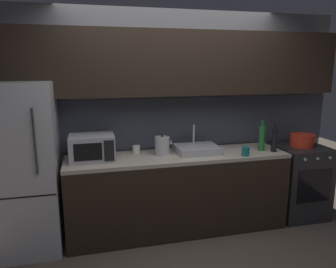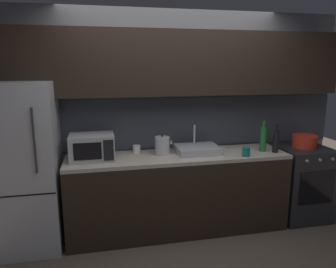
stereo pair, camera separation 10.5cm
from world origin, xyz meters
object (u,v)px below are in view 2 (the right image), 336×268
at_px(microwave, 92,147).
at_px(oven_range, 301,182).
at_px(wine_bottle_dark, 276,141).
at_px(cooking_pot, 305,141).
at_px(refrigerator, 24,167).
at_px(wine_bottle_green, 263,139).
at_px(mug_teal, 246,152).
at_px(mug_white, 137,149).
at_px(kettle, 162,146).

bearing_deg(microwave, oven_range, -0.45).
bearing_deg(wine_bottle_dark, cooking_pot, 16.16).
relative_size(refrigerator, wine_bottle_green, 4.85).
bearing_deg(wine_bottle_green, mug_teal, -150.79).
xyz_separation_m(refrigerator, oven_range, (3.19, -0.00, -0.41)).
height_order(mug_teal, mug_white, mug_teal).
relative_size(mug_teal, cooking_pot, 0.35).
bearing_deg(mug_teal, refrigerator, 174.64).
relative_size(wine_bottle_green, cooking_pot, 1.22).
height_order(refrigerator, mug_teal, refrigerator).
relative_size(refrigerator, oven_range, 1.92).
distance_m(microwave, wine_bottle_green, 1.93).
bearing_deg(mug_teal, mug_white, 160.67).
bearing_deg(kettle, wine_bottle_green, -5.37).
distance_m(microwave, mug_teal, 1.66).
relative_size(microwave, mug_teal, 4.50).
height_order(oven_range, cooking_pot, cooking_pot).
distance_m(microwave, wine_bottle_dark, 2.05).
bearing_deg(mug_teal, cooking_pot, 14.07).
bearing_deg(mug_teal, wine_bottle_green, 29.21).
height_order(refrigerator, mug_white, refrigerator).
bearing_deg(microwave, wine_bottle_dark, -4.32).
height_order(oven_range, wine_bottle_green, wine_bottle_green).
xyz_separation_m(mug_teal, mug_white, (-1.15, 0.40, -0.01)).
relative_size(kettle, wine_bottle_dark, 0.69).
bearing_deg(cooking_pot, oven_range, -157.73).
height_order(kettle, wine_bottle_dark, wine_bottle_dark).
bearing_deg(refrigerator, kettle, 1.99).
distance_m(refrigerator, wine_bottle_green, 2.61).
distance_m(oven_range, wine_bottle_green, 0.84).
bearing_deg(microwave, mug_white, 19.00).
xyz_separation_m(refrigerator, cooking_pot, (3.19, 0.00, 0.11)).
bearing_deg(microwave, wine_bottle_green, -2.32).
bearing_deg(oven_range, refrigerator, 179.98).
bearing_deg(oven_range, wine_bottle_dark, -163.89).
xyz_separation_m(mug_teal, cooking_pot, (0.87, 0.22, 0.03)).
relative_size(oven_range, mug_teal, 8.80).
bearing_deg(wine_bottle_dark, mug_teal, -168.42).
relative_size(microwave, mug_white, 5.25).
bearing_deg(microwave, mug_teal, -8.19).
relative_size(wine_bottle_green, wine_bottle_dark, 1.08).
bearing_deg(cooking_pot, mug_white, 174.73).
bearing_deg(kettle, mug_teal, -16.91).
bearing_deg(mug_white, mug_teal, -19.33).
bearing_deg(refrigerator, microwave, 1.55).
distance_m(wine_bottle_green, mug_teal, 0.34).
bearing_deg(mug_white, cooking_pot, -5.27).
distance_m(oven_range, kettle, 1.83).
bearing_deg(mug_teal, oven_range, 14.04).
bearing_deg(oven_range, mug_white, 174.68).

